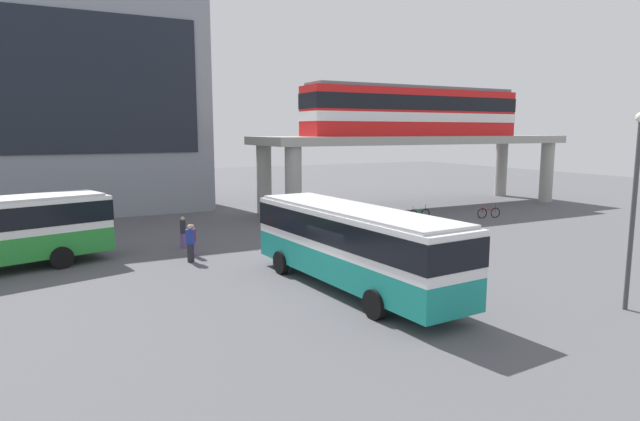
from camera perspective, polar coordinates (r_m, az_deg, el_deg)
The scene contains 12 objects.
ground_plane at distance 29.54m, azimuth -7.40°, elevation -3.54°, with size 120.00×120.00×0.00m, color #515156.
station_building at distance 45.25m, azimuth -28.84°, elevation 10.38°, with size 24.85×10.55×16.87m.
elevated_platform at distance 43.71m, azimuth 10.24°, elevation 6.70°, with size 26.49×6.78×5.70m.
train at distance 43.53m, azimuth 10.01°, elevation 10.38°, with size 18.85×2.96×3.84m.
bus_main at distance 20.58m, azimuth 3.43°, elevation -3.08°, with size 3.32×11.19×3.22m.
bicycle_green at distance 38.01m, azimuth 10.49°, elevation -0.39°, with size 1.79×0.10×1.04m.
bicycle_orange at distance 35.09m, azimuth 3.55°, elevation -0.99°, with size 1.77×0.36×1.04m.
bicycle_red at distance 39.84m, azimuth 17.49°, elevation -0.23°, with size 1.76×0.45×1.04m.
pedestrian_at_kerb at distance 27.11m, azimuth -13.37°, elevation -3.21°, with size 0.32×0.41×1.57m.
pedestrian_near_building at distance 25.86m, azimuth -13.60°, elevation -3.50°, with size 0.45×0.34×1.79m.
pedestrian_by_bike_rack at distance 29.07m, azimuth -14.33°, elevation -2.35°, with size 0.37×0.46×1.67m.
lamp_post at distance 20.81m, azimuth 30.42°, elevation 1.32°, with size 0.36×0.36×6.71m.
Camera 1 is at (-9.92, -17.15, 6.09)m, focal length 30.13 mm.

